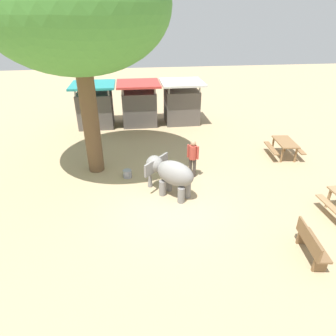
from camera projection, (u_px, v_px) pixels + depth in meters
ground_plane at (168, 204)px, 10.39m from camera, size 60.00×60.00×0.00m
elephant at (170, 173)px, 10.55m from camera, size 1.92×1.89×1.42m
person_handler at (193, 156)px, 11.73m from camera, size 0.44×0.33×1.62m
shade_tree_main at (75, 6)px, 9.74m from camera, size 6.59×6.04×8.67m
wooden_bench at (311, 244)px, 7.93m from camera, size 0.58×1.44×0.88m
picnic_table_near at (285, 145)px, 13.60m from camera, size 1.64×1.65×0.78m
market_stall_teal at (95, 107)px, 17.14m from camera, size 2.50×2.50×2.52m
market_stall_red at (139, 106)px, 17.44m from camera, size 2.50×2.50×2.52m
market_stall_white at (182, 104)px, 17.74m from camera, size 2.50×2.50×2.52m
feed_bucket at (127, 174)px, 12.04m from camera, size 0.36×0.36×0.32m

